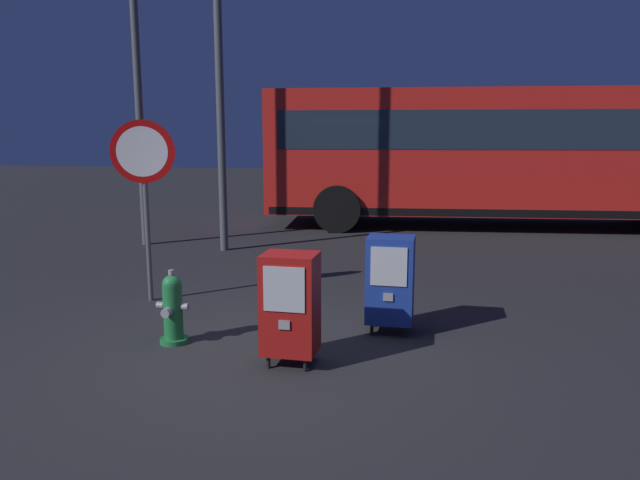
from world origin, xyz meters
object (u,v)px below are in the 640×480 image
newspaper_box_primary (290,303)px  stop_sign (144,172)px  newspaper_box_secondary (390,279)px  bus_near (505,150)px  street_light_near_left (218,17)px  street_light_near_right (134,10)px  fire_hydrant (173,309)px

newspaper_box_primary → stop_sign: bearing=143.7°
newspaper_box_secondary → bus_near: bus_near is taller
street_light_near_left → street_light_near_right: 1.69m
bus_near → street_light_near_right: bearing=-157.2°
newspaper_box_secondary → newspaper_box_primary: bearing=-126.5°
newspaper_box_primary → street_light_near_right: (-4.20, 5.19, 3.67)m
newspaper_box_primary → stop_sign: (-2.25, 1.65, 1.03)m
newspaper_box_secondary → street_light_near_left: bearing=130.6°
newspaper_box_primary → street_light_near_right: bearing=129.0°
newspaper_box_secondary → fire_hydrant: bearing=-159.5°
fire_hydrant → bus_near: size_ratio=0.07×
bus_near → street_light_near_right: street_light_near_right is taller
street_light_near_right → newspaper_box_primary: bearing=-51.0°
stop_sign → street_light_near_left: (-0.29, 3.31, 2.41)m
fire_hydrant → newspaper_box_secondary: size_ratio=0.73×
fire_hydrant → street_light_near_right: bearing=120.8°
bus_near → street_light_near_left: size_ratio=1.55×
fire_hydrant → newspaper_box_secondary: bearing=20.5°
newspaper_box_secondary → bus_near: size_ratio=0.10×
newspaper_box_primary → bus_near: size_ratio=0.10×
stop_sign → street_light_near_left: size_ratio=0.32×
newspaper_box_primary → street_light_near_left: 6.55m
bus_near → fire_hydrant: bearing=-120.5°
newspaper_box_primary → street_light_near_right: street_light_near_right is taller
street_light_near_right → newspaper_box_secondary: bearing=-39.5°
newspaper_box_primary → newspaper_box_secondary: 1.33m
fire_hydrant → stop_sign: size_ratio=0.33×
stop_sign → street_light_near_right: bearing=118.9°
newspaper_box_primary → street_light_near_left: street_light_near_left is taller
newspaper_box_primary → street_light_near_right: 7.62m
street_light_near_right → bus_near: bearing=29.0°
fire_hydrant → street_light_near_right: (-2.92, 4.89, 3.89)m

